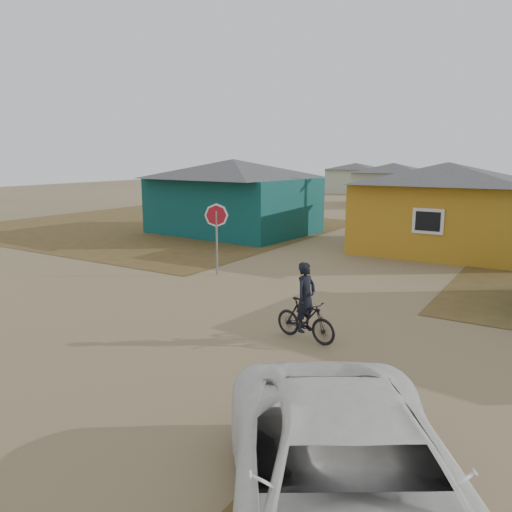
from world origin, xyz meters
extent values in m
plane|color=olive|center=(0.00, 0.00, 0.00)|extent=(120.00, 120.00, 0.00)
cube|color=brown|center=(-14.00, 13.00, 0.01)|extent=(20.00, 18.00, 0.00)
cube|color=#0B3D3C|center=(-8.50, 13.50, 1.50)|extent=(8.40, 6.54, 3.00)
pyramid|color=#3B3A3D|center=(-8.50, 13.50, 3.50)|extent=(8.93, 7.08, 1.00)
cube|color=#B67F1C|center=(2.50, 14.00, 1.50)|extent=(7.21, 6.24, 3.00)
pyramid|color=#3B3A3D|center=(2.50, 14.00, 3.45)|extent=(7.72, 6.76, 0.90)
cube|color=silver|center=(2.50, 10.97, 1.65)|extent=(1.20, 0.06, 1.00)
cube|color=black|center=(2.50, 10.94, 1.65)|extent=(0.95, 0.04, 0.75)
cube|color=#AFBAA0|center=(-6.00, 34.00, 1.40)|extent=(6.49, 5.60, 2.80)
pyramid|color=#3B3A3D|center=(-6.00, 34.00, 3.20)|extent=(7.04, 6.15, 0.80)
cube|color=#AFBAA0|center=(-14.00, 46.00, 1.35)|extent=(5.75, 5.28, 2.70)
pyramid|color=#3B3A3D|center=(-14.00, 46.00, 3.05)|extent=(6.28, 5.81, 0.70)
cylinder|color=gray|center=(-3.27, 4.91, 1.14)|extent=(0.07, 0.07, 2.28)
imported|color=black|center=(2.29, 0.78, 0.48)|extent=(1.66, 0.72, 0.97)
imported|color=black|center=(2.29, 0.78, 1.02)|extent=(0.47, 0.63, 1.59)
imported|color=white|center=(5.54, -4.68, 0.77)|extent=(5.17, 6.06, 1.54)
camera|label=1|loc=(7.11, -9.01, 4.14)|focal=35.00mm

